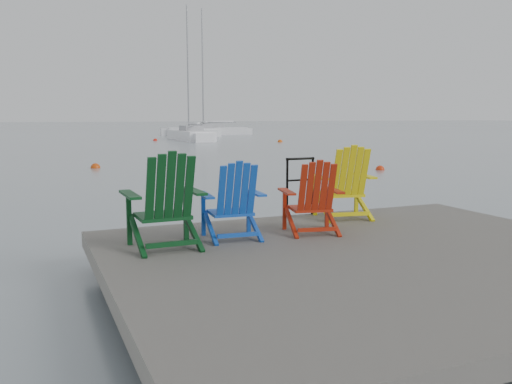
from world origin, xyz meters
name	(u,v)px	position (x,y,z in m)	size (l,w,h in m)	color
ground	(379,296)	(0.00, 0.00, 0.00)	(400.00, 400.00, 0.00)	slate
dock	(380,266)	(0.00, 0.00, 0.35)	(6.00, 5.00, 1.40)	#2F2B29
handrail	(300,181)	(0.25, 2.45, 1.04)	(0.48, 0.04, 0.90)	black
chair_green	(165,201)	(-2.17, 1.14, 1.06)	(0.90, 0.84, 1.12)	#093615
chair_blue	(233,200)	(-1.28, 1.31, 0.99)	(0.82, 0.76, 0.97)	#1144AF
chair_red	(313,197)	(-0.21, 1.21, 0.98)	(0.87, 0.82, 0.96)	#9F1F0B
chair_yellow	(345,182)	(0.75, 1.95, 1.05)	(0.97, 0.91, 1.08)	yellow
sailboat_near	(190,136)	(9.33, 40.20, 0.36)	(2.44, 8.47, 11.61)	white
sailboat_mid	(204,132)	(13.88, 50.83, 0.35)	(4.64, 10.29, 13.56)	white
sailboat_far	(208,132)	(14.65, 51.81, 0.36)	(8.76, 3.28, 11.79)	silver
buoy_a	(380,170)	(8.73, 12.12, 0.00)	(0.34, 0.34, 0.34)	red
buoy_b	(95,168)	(-1.17, 17.12, 0.00)	(0.38, 0.38, 0.38)	#BA3D0A
buoy_c	(280,142)	(14.84, 33.85, 0.00)	(0.39, 0.39, 0.39)	#DC510C
buoy_d	(155,141)	(6.25, 40.00, 0.00)	(0.35, 0.35, 0.35)	red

